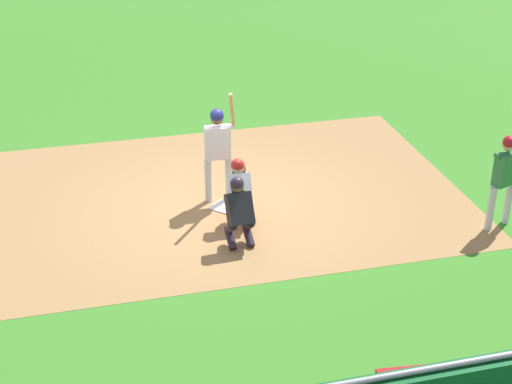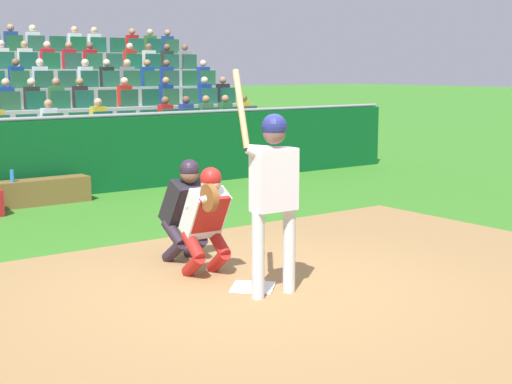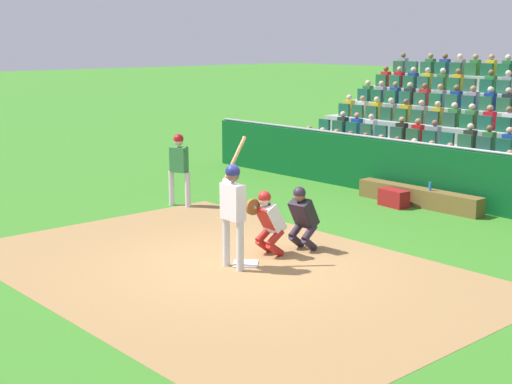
{
  "view_description": "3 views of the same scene",
  "coord_description": "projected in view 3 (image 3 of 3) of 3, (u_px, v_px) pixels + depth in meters",
  "views": [
    {
      "loc": [
        -2.65,
        -12.67,
        6.94
      ],
      "look_at": [
        0.31,
        -1.19,
        0.87
      ],
      "focal_mm": 54.78,
      "sensor_mm": 36.0,
      "label": 1
    },
    {
      "loc": [
        4.58,
        6.15,
        2.29
      ],
      "look_at": [
        -0.29,
        -0.32,
        0.97
      ],
      "focal_mm": 52.76,
      "sensor_mm": 36.0,
      "label": 2
    },
    {
      "loc": [
        -9.51,
        8.3,
        3.96
      ],
      "look_at": [
        0.22,
        -0.44,
        1.23
      ],
      "focal_mm": 51.67,
      "sensor_mm": 36.0,
      "label": 3
    }
  ],
  "objects": [
    {
      "name": "batter_at_plate",
      "position": [
        233.0,
        203.0,
        12.71
      ],
      "size": [
        0.59,
        0.59,
        2.29
      ],
      "color": "silver",
      "rests_on": "ground_plane"
    },
    {
      "name": "infield_dirt_patch",
      "position": [
        224.0,
        270.0,
        12.84
      ],
      "size": [
        9.31,
        6.38,
        0.01
      ],
      "primitive_type": "cube",
      "rotation": [
        0.0,
        0.0,
        -0.01
      ],
      "color": "#9C7546",
      "rests_on": "ground_plane"
    },
    {
      "name": "catcher_crouching",
      "position": [
        267.0,
        219.0,
        13.56
      ],
      "size": [
        0.49,
        0.71,
        1.26
      ],
      "color": "#AD201C",
      "rests_on": "ground_plane"
    },
    {
      "name": "home_plate_marker",
      "position": [
        246.0,
        263.0,
        13.16
      ],
      "size": [
        0.62,
        0.62,
        0.02
      ],
      "primitive_type": "cube",
      "rotation": [
        0.0,
        0.0,
        0.79
      ],
      "color": "white",
      "rests_on": "infield_dirt_patch"
    },
    {
      "name": "home_plate_umpire",
      "position": [
        302.0,
        215.0,
        13.91
      ],
      "size": [
        0.49,
        0.51,
        1.27
      ],
      "color": "#2C202E",
      "rests_on": "ground_plane"
    },
    {
      "name": "dugout_wall",
      "position": [
        460.0,
        179.0,
        17.45
      ],
      "size": [
        17.47,
        0.24,
        1.47
      ],
      "color": "#0A4D1F",
      "rests_on": "ground_plane"
    },
    {
      "name": "dugout_bench",
      "position": [
        418.0,
        197.0,
        17.74
      ],
      "size": [
        3.38,
        0.4,
        0.44
      ],
      "primitive_type": "cube",
      "color": "brown",
      "rests_on": "ground_plane"
    },
    {
      "name": "equipment_duffel_bag",
      "position": [
        394.0,
        198.0,
        17.68
      ],
      "size": [
        0.76,
        0.44,
        0.41
      ],
      "primitive_type": "cube",
      "rotation": [
        0.0,
        0.0,
        -0.11
      ],
      "color": "maroon",
      "rests_on": "ground_plane"
    },
    {
      "name": "on_deck_batter",
      "position": [
        179.0,
        163.0,
        17.55
      ],
      "size": [
        0.6,
        0.35,
        1.75
      ],
      "color": "silver",
      "rests_on": "ground_plane"
    },
    {
      "name": "ground_plane",
      "position": [
        246.0,
        264.0,
        13.17
      ],
      "size": [
        160.0,
        160.0,
        0.0
      ],
      "primitive_type": "plane",
      "color": "#387B23"
    },
    {
      "name": "water_bottle_on_bench",
      "position": [
        430.0,
        186.0,
        17.38
      ],
      "size": [
        0.07,
        0.07,
        0.21
      ],
      "primitive_type": "cylinder",
      "color": "blue",
      "rests_on": "dugout_bench"
    }
  ]
}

